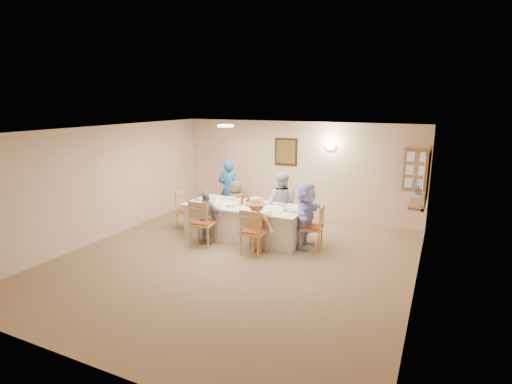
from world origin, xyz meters
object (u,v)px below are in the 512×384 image
at_px(diner_back_right, 281,203).
at_px(chair_front_left, 203,222).
at_px(chair_front_right, 254,231).
at_px(diner_right_end, 306,215).
at_px(chair_back_left, 238,206).
at_px(chair_back_right, 283,211).
at_px(caregiver, 229,190).
at_px(diner_back_left, 236,203).
at_px(chair_right_end, 312,227).
at_px(desk_fan, 417,186).
at_px(diner_front_right, 256,225).
at_px(condiment_ketchup, 243,199).
at_px(dining_table, 245,221).
at_px(diner_front_left, 206,217).
at_px(chair_left_end, 188,210).
at_px(serving_hatch, 427,177).

bearing_deg(diner_back_right, chair_front_left, 56.51).
height_order(chair_front_right, diner_right_end, diner_right_end).
xyz_separation_m(chair_back_left, chair_back_right, (1.20, 0.00, 0.01)).
xyz_separation_m(chair_front_right, caregiver, (-1.65, 1.95, 0.30)).
xyz_separation_m(chair_front_left, chair_front_right, (1.20, 0.00, -0.03)).
distance_m(chair_front_left, chair_front_right, 1.20).
height_order(chair_back_right, diner_back_right, diner_back_right).
bearing_deg(diner_back_left, chair_right_end, 152.41).
relative_size(desk_fan, diner_front_right, 0.26).
distance_m(desk_fan, condiment_ketchup, 3.64).
bearing_deg(chair_front_right, diner_right_end, -133.74).
bearing_deg(chair_back_left, dining_table, -54.14).
height_order(chair_front_left, diner_front_left, diner_front_left).
distance_m(chair_back_left, caregiver, 0.64).
distance_m(chair_back_left, diner_right_end, 2.18).
bearing_deg(chair_back_right, chair_front_right, -100.51).
xyz_separation_m(desk_fan, chair_back_right, (-2.91, 1.02, -1.06)).
height_order(diner_back_left, diner_right_end, diner_right_end).
xyz_separation_m(chair_front_right, chair_right_end, (0.95, 0.80, -0.01)).
height_order(chair_back_right, chair_left_end, chair_back_right).
xyz_separation_m(diner_front_left, caregiver, (-0.45, 1.83, 0.19)).
height_order(chair_back_right, chair_right_end, chair_back_right).
height_order(dining_table, diner_front_left, diner_front_left).
bearing_deg(serving_hatch, chair_left_end, -167.64).
height_order(chair_front_right, chair_left_end, chair_front_right).
distance_m(chair_back_left, condiment_ketchup, 1.02).
bearing_deg(chair_front_left, diner_back_right, -137.09).
height_order(chair_back_right, condiment_ketchup, condiment_ketchup).
height_order(chair_left_end, diner_back_right, diner_back_right).
relative_size(chair_back_left, chair_left_end, 1.06).
xyz_separation_m(desk_fan, dining_table, (-3.51, 0.22, -1.17)).
bearing_deg(diner_back_right, diner_right_end, 145.88).
relative_size(serving_hatch, diner_right_end, 1.07).
bearing_deg(chair_front_left, diner_front_left, -98.06).
relative_size(chair_back_right, chair_left_end, 1.08).
height_order(diner_back_left, caregiver, caregiver).
relative_size(dining_table, diner_front_left, 2.31).
bearing_deg(chair_right_end, condiment_ketchup, -97.32).
bearing_deg(chair_left_end, chair_front_right, -115.02).
distance_m(diner_front_left, diner_front_right, 1.20).
xyz_separation_m(chair_right_end, caregiver, (-2.60, 1.15, 0.31)).
xyz_separation_m(chair_back_left, chair_front_left, (0.00, -1.60, 0.02)).
relative_size(serving_hatch, chair_front_left, 1.48).
height_order(desk_fan, chair_left_end, desk_fan).
xyz_separation_m(chair_front_left, diner_back_left, (0.00, 1.48, 0.07)).
bearing_deg(diner_right_end, serving_hatch, -65.80).
bearing_deg(diner_front_right, diner_right_end, 31.45).
relative_size(serving_hatch, diner_front_right, 1.29).
bearing_deg(chair_back_left, diner_back_right, -6.72).
xyz_separation_m(serving_hatch, desk_fan, (-0.11, -1.35, 0.05)).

